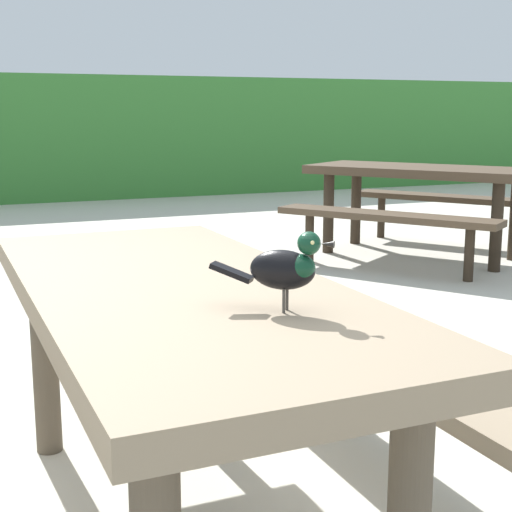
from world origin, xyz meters
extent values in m
cube|color=#84725B|center=(0.27, 0.03, 0.70)|extent=(0.77, 1.81, 0.07)
cylinder|color=brown|center=(0.00, 0.73, 0.33)|extent=(0.09, 0.09, 0.67)
cylinder|color=brown|center=(0.53, 0.73, 0.33)|extent=(0.09, 0.09, 0.67)
cube|color=#84725B|center=(0.97, 0.03, 0.41)|extent=(0.29, 1.71, 0.05)
cylinder|color=brown|center=(0.96, 0.68, 0.20)|extent=(0.07, 0.07, 0.39)
ellipsoid|color=black|center=(0.40, -0.36, 0.84)|extent=(0.16, 0.15, 0.09)
ellipsoid|color=#0F3823|center=(0.43, -0.39, 0.84)|extent=(0.09, 0.09, 0.06)
sphere|color=#0F3823|center=(0.44, -0.40, 0.90)|extent=(0.05, 0.05, 0.05)
sphere|color=#EAE08C|center=(0.46, -0.39, 0.90)|extent=(0.01, 0.01, 0.01)
sphere|color=#EAE08C|center=(0.44, -0.42, 0.90)|extent=(0.01, 0.01, 0.01)
cone|color=black|center=(0.47, -0.43, 0.90)|extent=(0.03, 0.03, 0.02)
cube|color=black|center=(0.30, -0.28, 0.82)|extent=(0.10, 0.09, 0.04)
cylinder|color=#47423D|center=(0.41, -0.36, 0.77)|extent=(0.01, 0.01, 0.05)
cylinder|color=#47423D|center=(0.39, -0.38, 0.77)|extent=(0.01, 0.01, 0.05)
cube|color=#473828|center=(3.33, 3.25, 0.70)|extent=(1.63, 1.92, 0.07)
cylinder|color=#2E241A|center=(3.50, 2.52, 0.33)|extent=(0.09, 0.09, 0.67)
cylinder|color=#2E241A|center=(2.72, 3.68, 0.33)|extent=(0.09, 0.09, 0.67)
cylinder|color=#2E241A|center=(3.16, 3.98, 0.33)|extent=(0.09, 0.09, 0.67)
cube|color=#473828|center=(2.75, 2.86, 0.41)|extent=(1.18, 1.58, 0.05)
cylinder|color=#2E241A|center=(3.11, 2.32, 0.20)|extent=(0.07, 0.07, 0.39)
cylinder|color=#2E241A|center=(2.39, 3.39, 0.20)|extent=(0.07, 0.07, 0.39)
cube|color=#473828|center=(3.91, 3.64, 0.41)|extent=(1.18, 1.58, 0.05)
cylinder|color=#2E241A|center=(3.56, 4.17, 0.20)|extent=(0.07, 0.07, 0.39)
camera|label=1|loc=(-0.30, -1.84, 1.18)|focal=52.49mm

